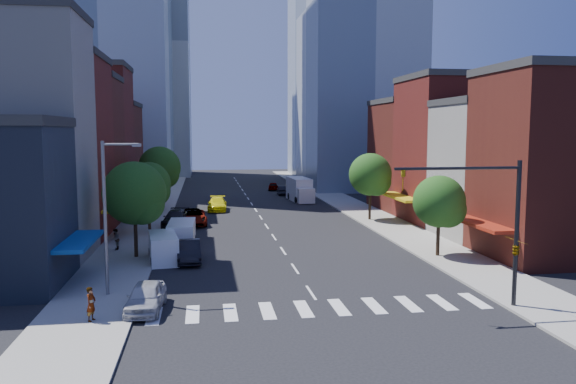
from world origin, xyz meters
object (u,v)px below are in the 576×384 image
Objects in this scene: cargo_van_near at (163,248)px; parked_car_second at (189,251)px; parked_car_rear at (176,219)px; box_truck at (300,190)px; pedestrian_far at (115,239)px; taxi at (217,204)px; parked_car_third at (193,217)px; cargo_van_far at (182,235)px; pedestrian_near at (91,304)px; traffic_car_oncoming at (283,190)px; parked_car_front at (146,297)px; traffic_car_far at (273,186)px.

parked_car_second is at bearing -19.61° from cargo_van_near.
parked_car_rear is 25.03m from box_truck.
box_truck is at bearing 143.36° from pedestrian_far.
parked_car_rear is at bearing 81.70° from cargo_van_near.
parked_car_third is at bearing -102.36° from taxi.
parked_car_rear is at bearing 96.53° from cargo_van_far.
pedestrian_near reaches higher than parked_car_third.
cargo_van_far reaches higher than traffic_car_oncoming.
pedestrian_near is at bearing 74.59° from traffic_car_oncoming.
cargo_van_far is (1.30, 16.19, 0.33)m from parked_car_front.
cargo_van_near is 38.36m from box_truck.
parked_car_rear is 0.71× the size of box_truck.
box_truck is 4.67× the size of pedestrian_far.
parked_car_second is at bearing -80.45° from cargo_van_far.
traffic_car_oncoming is 2.49× the size of pedestrian_far.
cargo_van_near is at bearing -96.92° from taxi.
pedestrian_near is at bearing -97.37° from taxi.
pedestrian_near is (-4.53, -29.82, 0.20)m from parked_car_third.
traffic_car_oncoming is (13.09, 42.62, -0.10)m from parked_car_second.
cargo_van_far is 0.66× the size of box_truck.
parked_car_rear is 3.26× the size of pedestrian_near.
cargo_van_far is 1.40× the size of traffic_car_far.
traffic_car_oncoming reaches higher than traffic_car_far.
box_truck is (15.17, 30.19, 0.40)m from cargo_van_far.
cargo_van_near reaches higher than parked_car_third.
cargo_van_far reaches higher than parked_car_rear.
parked_car_third is at bearing 88.16° from cargo_van_far.
parked_car_front reaches higher than traffic_car_oncoming.
parked_car_rear is (-1.67, 15.99, 0.02)m from parked_car_second.
traffic_car_far is at bearing 154.87° from pedestrian_far.
cargo_van_far is at bearing 95.13° from parked_car_second.
parked_car_front reaches higher than traffic_car_far.
parked_car_front is 27.27m from parked_car_rear.
cargo_van_far is 18.29m from pedestrian_near.
traffic_car_far is (13.21, 44.81, -0.46)m from cargo_van_far.
traffic_car_far is 2.21× the size of pedestrian_far.
cargo_van_far is at bearing 89.82° from parked_car_front.
cargo_van_far is at bearing 7.08° from pedestrian_near.
box_truck is at bearing 56.83° from parked_car_rear.
pedestrian_near reaches higher than parked_car_front.
traffic_car_oncoming is 42.59m from pedestrian_far.
parked_car_rear is 36.60m from traffic_car_far.
parked_car_rear is (0.33, 27.27, 0.05)m from parked_car_front.
pedestrian_near is (-17.04, -62.70, 0.38)m from traffic_car_far.
cargo_van_far reaches higher than traffic_car_far.
parked_car_rear reaches higher than traffic_car_far.
pedestrian_far is at bearing -127.48° from box_truck.
parked_car_front is at bearing -37.09° from pedestrian_near.
cargo_van_far is 3.08× the size of pedestrian_far.
box_truck is (14.47, 18.25, 0.68)m from parked_car_third.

